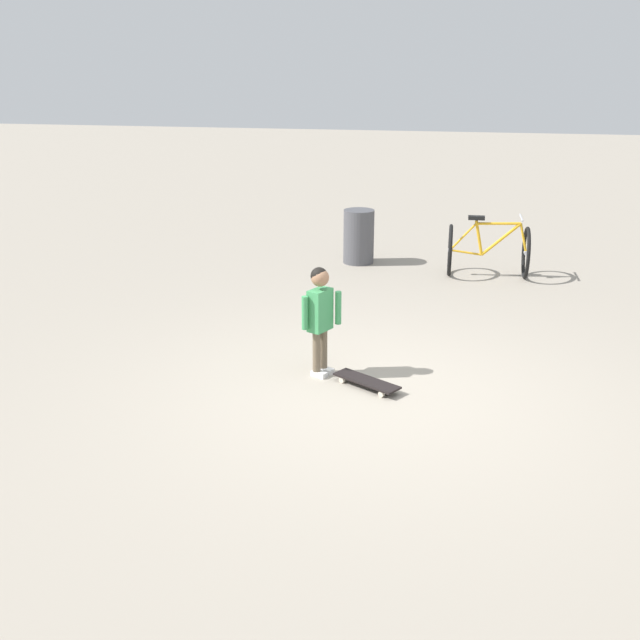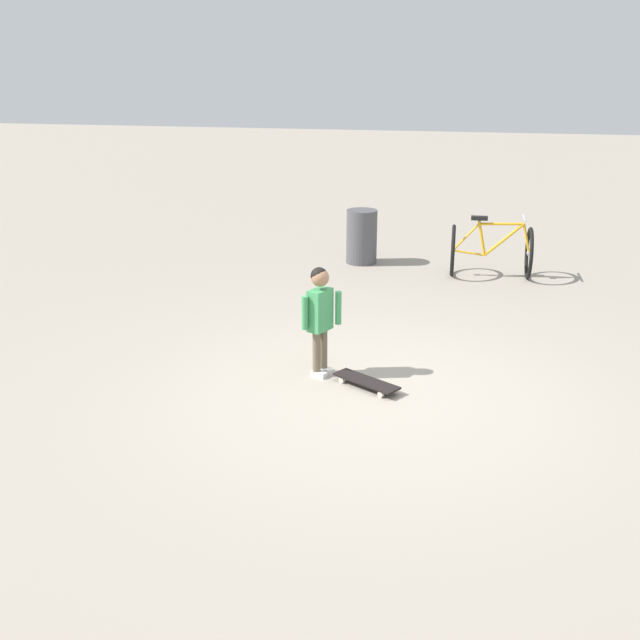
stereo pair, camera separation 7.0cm
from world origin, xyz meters
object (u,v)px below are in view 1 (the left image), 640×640
at_px(child_person, 320,309).
at_px(skateboard, 367,381).
at_px(bicycle_near, 488,250).
at_px(trash_bin, 359,237).

xyz_separation_m(child_person, skateboard, (0.23, 0.48, -0.60)).
relative_size(skateboard, bicycle_near, 0.61).
bearing_deg(child_person, skateboard, 64.34).
distance_m(skateboard, trash_bin, 4.56).
relative_size(child_person, trash_bin, 1.36).
bearing_deg(bicycle_near, skateboard, -15.42).
xyz_separation_m(child_person, bicycle_near, (-3.84, 1.60, -0.28)).
height_order(skateboard, trash_bin, trash_bin).
bearing_deg(trash_bin, child_person, 3.21).
relative_size(child_person, skateboard, 1.58).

